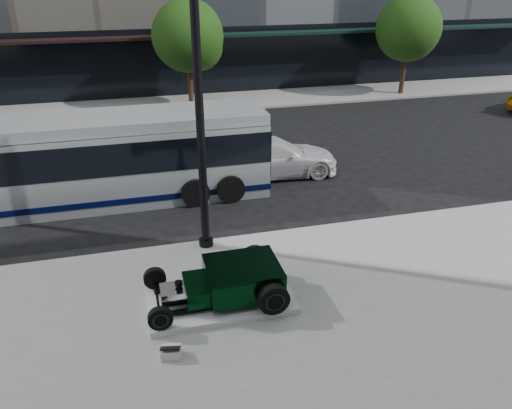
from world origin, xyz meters
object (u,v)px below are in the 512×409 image
object	(u,v)px
transit_bus	(87,160)
white_sedan	(272,157)
lamppost	(200,130)
hot_rod	(234,280)

from	to	relation	value
transit_bus	white_sedan	size ratio (longest dim) A/B	2.41
lamppost	white_sedan	xyz separation A→B (m)	(3.38, 4.84, -2.80)
hot_rod	lamppost	size ratio (longest dim) A/B	0.44
hot_rod	lamppost	xyz separation A→B (m)	(-0.22, 2.75, 2.83)
lamppost	transit_bus	distance (m)	5.66
transit_bus	white_sedan	world-z (taller)	transit_bus
lamppost	transit_bus	xyz separation A→B (m)	(-3.25, 4.16, -2.04)
hot_rod	transit_bus	bearing A→B (deg)	116.68
transit_bus	white_sedan	distance (m)	6.71
lamppost	white_sedan	bearing A→B (deg)	55.08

